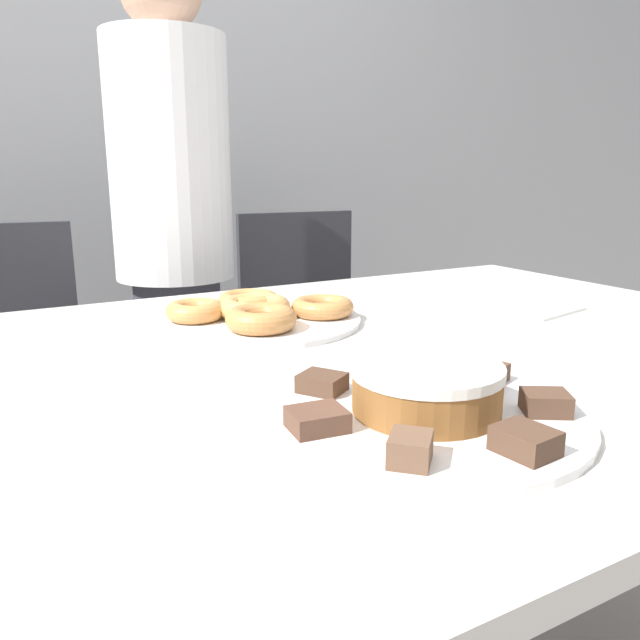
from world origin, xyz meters
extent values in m
cube|color=#A8AAAD|center=(0.00, 1.65, 1.30)|extent=(8.00, 0.05, 2.60)
cube|color=silver|center=(0.00, 0.00, 0.75)|extent=(1.75, 1.10, 0.03)
cylinder|color=silver|center=(0.82, 0.49, 0.37)|extent=(0.06, 0.06, 0.74)
cylinder|color=#383842|center=(0.02, 0.83, 0.38)|extent=(0.23, 0.23, 0.76)
cylinder|color=white|center=(0.02, 0.83, 1.06)|extent=(0.31, 0.31, 0.60)
cylinder|color=black|center=(-0.43, 0.84, 0.01)|extent=(0.44, 0.44, 0.01)
cylinder|color=#262626|center=(-0.43, 0.84, 0.23)|extent=(0.06, 0.06, 0.43)
cube|color=#2D2D33|center=(-0.43, 0.84, 0.47)|extent=(0.49, 0.49, 0.04)
cylinder|color=black|center=(0.47, 0.84, 0.01)|extent=(0.44, 0.44, 0.01)
cylinder|color=#262626|center=(0.47, 0.84, 0.23)|extent=(0.06, 0.06, 0.43)
cube|color=#2D2D33|center=(0.47, 0.84, 0.47)|extent=(0.47, 0.47, 0.04)
cube|color=#2D2D33|center=(0.48, 1.04, 0.70)|extent=(0.40, 0.06, 0.42)
cylinder|color=white|center=(-0.03, -0.28, 0.77)|extent=(0.36, 0.36, 0.01)
cylinder|color=white|center=(-0.01, 0.23, 0.77)|extent=(0.38, 0.38, 0.01)
cylinder|color=brown|center=(-0.03, -0.28, 0.80)|extent=(0.17, 0.17, 0.04)
cylinder|color=white|center=(-0.03, -0.28, 0.83)|extent=(0.17, 0.17, 0.01)
cube|color=brown|center=(0.02, -0.15, 0.79)|extent=(0.06, 0.07, 0.03)
cube|color=#513828|center=(-0.10, -0.16, 0.79)|extent=(0.07, 0.07, 0.02)
cube|color=brown|center=(-0.16, -0.26, 0.79)|extent=(0.06, 0.05, 0.02)
cube|color=brown|center=(-0.12, -0.37, 0.79)|extent=(0.06, 0.06, 0.03)
cube|color=#513828|center=(-0.01, -0.41, 0.79)|extent=(0.05, 0.06, 0.02)
cube|color=#513828|center=(0.09, -0.34, 0.79)|extent=(0.06, 0.06, 0.02)
cube|color=brown|center=(0.10, -0.23, 0.79)|extent=(0.07, 0.07, 0.02)
torus|color=tan|center=(-0.01, 0.23, 0.80)|extent=(0.13, 0.13, 0.04)
torus|color=#C68447|center=(-0.04, 0.15, 0.80)|extent=(0.12, 0.12, 0.04)
torus|color=#C68447|center=(0.10, 0.19, 0.79)|extent=(0.12, 0.12, 0.03)
torus|color=#D18E4C|center=(0.00, 0.30, 0.80)|extent=(0.12, 0.12, 0.03)
torus|color=#D18E4C|center=(-0.11, 0.27, 0.80)|extent=(0.10, 0.10, 0.03)
cube|color=white|center=(0.52, 0.06, 0.77)|extent=(0.18, 0.15, 0.01)
camera|label=1|loc=(-0.45, -0.79, 1.04)|focal=35.00mm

